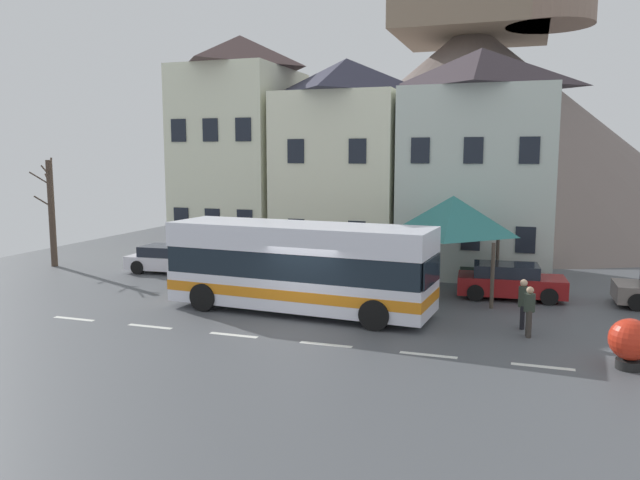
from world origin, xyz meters
name	(u,v)px	position (x,y,z in m)	size (l,w,h in m)	color
ground_plane	(292,331)	(0.00, 0.00, -0.03)	(40.00, 60.00, 0.07)	#4E5155
townhouse_00	(242,149)	(-7.63, 12.36, 5.83)	(5.20, 6.79, 11.66)	silver
townhouse_01	(346,163)	(-1.80, 12.16, 5.09)	(5.85, 6.39, 10.19)	silver
townhouse_02	(478,163)	(4.67, 11.70, 5.14)	(6.66, 5.47, 10.27)	silver
hilltop_castle	(471,119)	(2.45, 31.42, 8.25)	(37.13, 37.13, 24.46)	slate
transit_bus	(299,268)	(-0.59, 2.27, 1.57)	(9.58, 3.31, 3.12)	white
bus_shelter	(453,216)	(4.18, 6.59, 3.15)	(3.60, 3.60, 3.95)	#473D33
parked_car_00	(173,259)	(-8.85, 7.31, 0.63)	(4.41, 2.13, 1.26)	white
parked_car_02	(510,281)	(6.39, 6.84, 0.66)	(4.13, 2.13, 1.34)	maroon
pedestrian_00	(523,302)	(6.93, 2.52, 0.88)	(0.30, 0.34, 1.60)	black
pedestrian_01	(529,309)	(7.12, 1.62, 0.87)	(0.34, 0.36, 1.56)	#38332D
public_bench	(481,278)	(5.20, 8.16, 0.48)	(1.73, 0.48, 0.87)	#33473D
harbour_buoy	(630,341)	(9.61, -0.57, 0.74)	(1.08, 1.08, 1.33)	black
bare_tree_00	(51,211)	(-15.39, 6.85, 2.75)	(1.05, 1.39, 5.38)	#47382D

